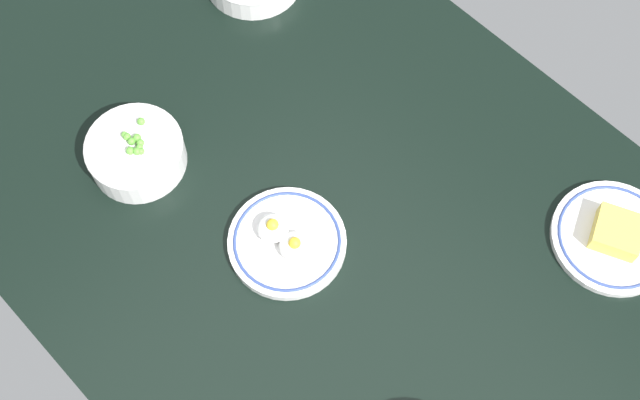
# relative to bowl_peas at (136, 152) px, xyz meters

# --- Properties ---
(dining_table) EXTENTS (1.43, 0.87, 0.04)m
(dining_table) POSITION_rel_bowl_peas_xyz_m (0.25, 0.15, -0.05)
(dining_table) COLOR black
(dining_table) RESTS_ON ground
(bowl_peas) EXTENTS (0.15, 0.15, 0.06)m
(bowl_peas) POSITION_rel_bowl_peas_xyz_m (0.00, 0.00, 0.00)
(bowl_peas) COLOR white
(bowl_peas) RESTS_ON dining_table
(plate_cheese) EXTENTS (0.18, 0.18, 0.04)m
(plate_cheese) POSITION_rel_bowl_peas_xyz_m (0.60, 0.43, -0.02)
(plate_cheese) COLOR white
(plate_cheese) RESTS_ON dining_table
(plate_eggs) EXTENTS (0.18, 0.18, 0.05)m
(plate_eggs) POSITION_rel_bowl_peas_xyz_m (0.26, 0.07, -0.02)
(plate_eggs) COLOR white
(plate_eggs) RESTS_ON dining_table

